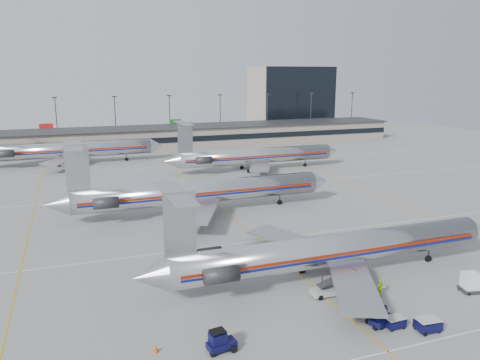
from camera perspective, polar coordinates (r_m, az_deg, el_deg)
name	(u,v)px	position (r m, az deg, el deg)	size (l,w,h in m)	color
ground	(291,268)	(56.36, 6.27, -10.65)	(260.00, 260.00, 0.00)	gray
apron_markings	(259,240)	(64.81, 2.33, -7.37)	(160.00, 0.15, 0.02)	silver
terminal	(151,137)	(147.28, -10.82, 5.13)	(162.00, 17.00, 6.25)	gray
light_mast_row	(143,116)	(160.47, -11.74, 7.66)	(163.60, 0.40, 15.28)	#38383D
distant_building	(290,98)	(194.18, 6.12, 9.87)	(30.00, 20.00, 25.00)	tan
jet_foreground	(328,250)	(53.11, 10.66, -8.40)	(44.17, 26.01, 11.56)	silver
jet_second_row	(195,192)	(76.38, -5.51, -1.45)	(47.49, 27.96, 12.43)	silver
jet_third_row	(253,156)	(110.11, 1.63, 2.97)	(44.07, 27.11, 12.05)	silver
jet_back_row	(67,150)	(125.21, -20.36, 3.47)	(46.64, 28.69, 12.75)	silver
tug_left	(220,342)	(40.67, -2.47, -19.11)	(2.54, 1.52, 1.95)	black
tug_center	(380,317)	(45.88, 16.64, -15.68)	(2.75, 2.15, 2.00)	black
cart_inner	(394,322)	(46.17, 18.30, -16.13)	(1.83, 1.29, 1.01)	black
cart_outer	(428,325)	(46.55, 21.91, -16.05)	(2.21, 1.60, 1.20)	black
uld_container	(471,282)	(55.65, 26.32, -11.13)	(2.32, 2.09, 2.08)	#2D2D30
belt_loader	(331,289)	(50.46, 11.06, -12.91)	(4.84, 1.56, 2.56)	#A2A2A2
ramp_worker_near	(356,287)	(50.85, 13.94, -12.60)	(0.64, 0.42, 1.76)	#B1CF13
ramp_worker_far	(381,288)	(51.33, 16.77, -12.49)	(0.89, 0.70, 1.84)	#B7EB16
cone_left	(156,348)	(41.46, -10.24, -19.55)	(0.49, 0.49, 0.67)	#E04C07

